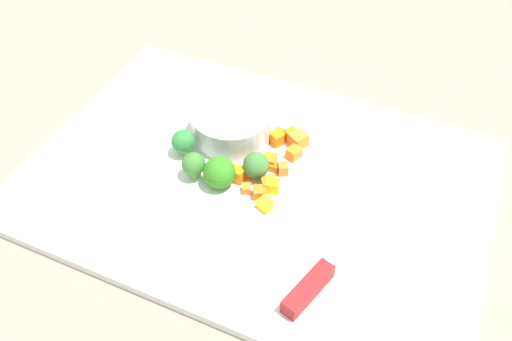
% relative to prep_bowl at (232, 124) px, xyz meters
% --- Properties ---
extents(ground_plane, '(4.00, 4.00, 0.00)m').
position_rel_prep_bowl_xyz_m(ground_plane, '(-0.06, 0.05, -0.03)').
color(ground_plane, gray).
extents(cutting_board, '(0.54, 0.38, 0.01)m').
position_rel_prep_bowl_xyz_m(cutting_board, '(-0.06, 0.05, -0.02)').
color(cutting_board, white).
rests_on(cutting_board, ground_plane).
extents(prep_bowl, '(0.10, 0.10, 0.04)m').
position_rel_prep_bowl_xyz_m(prep_bowl, '(0.00, 0.00, 0.00)').
color(prep_bowl, '#B8BEBD').
rests_on(prep_bowl, cutting_board).
extents(chef_knife, '(0.12, 0.33, 0.02)m').
position_rel_prep_bowl_xyz_m(chef_knife, '(-0.19, 0.10, -0.01)').
color(chef_knife, silver).
rests_on(chef_knife, cutting_board).
extents(carrot_dice_0, '(0.02, 0.02, 0.02)m').
position_rel_prep_bowl_xyz_m(carrot_dice_0, '(-0.06, -0.01, -0.01)').
color(carrot_dice_0, orange).
rests_on(carrot_dice_0, cutting_board).
extents(carrot_dice_1, '(0.02, 0.02, 0.01)m').
position_rel_prep_bowl_xyz_m(carrot_dice_1, '(-0.05, 0.05, -0.01)').
color(carrot_dice_1, orange).
rests_on(carrot_dice_1, cutting_board).
extents(carrot_dice_2, '(0.02, 0.02, 0.01)m').
position_rel_prep_bowl_xyz_m(carrot_dice_2, '(-0.07, 0.08, -0.01)').
color(carrot_dice_2, orange).
rests_on(carrot_dice_2, cutting_board).
extents(carrot_dice_3, '(0.03, 0.03, 0.02)m').
position_rel_prep_bowl_xyz_m(carrot_dice_3, '(-0.08, -0.02, -0.01)').
color(carrot_dice_3, orange).
rests_on(carrot_dice_3, cutting_board).
extents(carrot_dice_4, '(0.02, 0.02, 0.01)m').
position_rel_prep_bowl_xyz_m(carrot_dice_4, '(-0.09, 0.01, -0.01)').
color(carrot_dice_4, orange).
rests_on(carrot_dice_4, cutting_board).
extents(carrot_dice_5, '(0.02, 0.01, 0.02)m').
position_rel_prep_bowl_xyz_m(carrot_dice_5, '(-0.04, 0.07, -0.01)').
color(carrot_dice_5, orange).
rests_on(carrot_dice_5, cutting_board).
extents(carrot_dice_6, '(0.01, 0.01, 0.01)m').
position_rel_prep_bowl_xyz_m(carrot_dice_6, '(-0.07, 0.04, -0.01)').
color(carrot_dice_6, orange).
rests_on(carrot_dice_6, cutting_board).
extents(carrot_dice_7, '(0.02, 0.02, 0.01)m').
position_rel_prep_bowl_xyz_m(carrot_dice_7, '(-0.05, 0.06, -0.01)').
color(carrot_dice_7, orange).
rests_on(carrot_dice_7, cutting_board).
extents(carrot_dice_8, '(0.01, 0.01, 0.01)m').
position_rel_prep_bowl_xyz_m(carrot_dice_8, '(-0.06, 0.08, -0.01)').
color(carrot_dice_8, orange).
rests_on(carrot_dice_8, cutting_board).
extents(carrot_dice_9, '(0.02, 0.02, 0.01)m').
position_rel_prep_bowl_xyz_m(carrot_dice_9, '(-0.06, 0.03, -0.01)').
color(carrot_dice_9, orange).
rests_on(carrot_dice_9, cutting_board).
extents(carrot_dice_10, '(0.02, 0.02, 0.01)m').
position_rel_prep_bowl_xyz_m(carrot_dice_10, '(-0.09, 0.04, -0.01)').
color(carrot_dice_10, orange).
rests_on(carrot_dice_10, cutting_board).
extents(carrot_dice_11, '(0.02, 0.01, 0.01)m').
position_rel_prep_bowl_xyz_m(carrot_dice_11, '(-0.06, -0.02, -0.01)').
color(carrot_dice_11, orange).
rests_on(carrot_dice_11, cutting_board).
extents(carrot_dice_12, '(0.02, 0.02, 0.01)m').
position_rel_prep_bowl_xyz_m(carrot_dice_12, '(-0.08, 0.06, -0.01)').
color(carrot_dice_12, orange).
rests_on(carrot_dice_12, cutting_board).
extents(carrot_dice_13, '(0.02, 0.02, 0.01)m').
position_rel_prep_bowl_xyz_m(carrot_dice_13, '(-0.07, -0.02, -0.01)').
color(carrot_dice_13, orange).
rests_on(carrot_dice_13, cutting_board).
extents(pepper_dice_0, '(0.02, 0.02, 0.01)m').
position_rel_prep_bowl_xyz_m(pepper_dice_0, '(-0.09, 0.10, -0.01)').
color(pepper_dice_0, yellow).
rests_on(pepper_dice_0, cutting_board).
extents(pepper_dice_1, '(0.02, 0.02, 0.02)m').
position_rel_prep_bowl_xyz_m(pepper_dice_1, '(-0.08, 0.07, -0.01)').
color(pepper_dice_1, yellow).
rests_on(pepper_dice_1, cutting_board).
extents(broccoli_floret_0, '(0.04, 0.04, 0.04)m').
position_rel_prep_bowl_xyz_m(broccoli_floret_0, '(-0.02, 0.08, 0.00)').
color(broccoli_floret_0, '#8AAD69').
rests_on(broccoli_floret_0, cutting_board).
extents(broccoli_floret_1, '(0.03, 0.03, 0.03)m').
position_rel_prep_bowl_xyz_m(broccoli_floret_1, '(0.01, 0.08, 0.00)').
color(broccoli_floret_1, '#89BD5D').
rests_on(broccoli_floret_1, cutting_board).
extents(broccoli_floret_2, '(0.03, 0.03, 0.03)m').
position_rel_prep_bowl_xyz_m(broccoli_floret_2, '(-0.06, 0.05, -0.00)').
color(broccoli_floret_2, '#84BC69').
rests_on(broccoli_floret_2, cutting_board).
extents(broccoli_floret_3, '(0.03, 0.03, 0.03)m').
position_rel_prep_bowl_xyz_m(broccoli_floret_3, '(0.04, 0.05, 0.00)').
color(broccoli_floret_3, '#7FB762').
rests_on(broccoli_floret_3, cutting_board).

